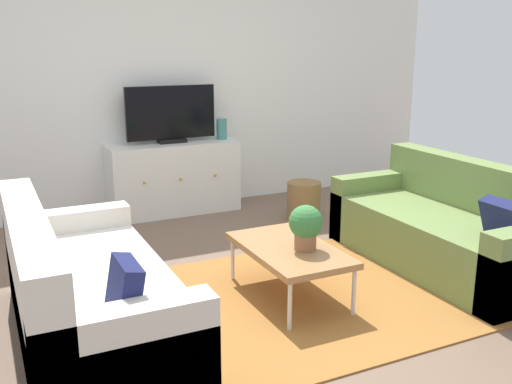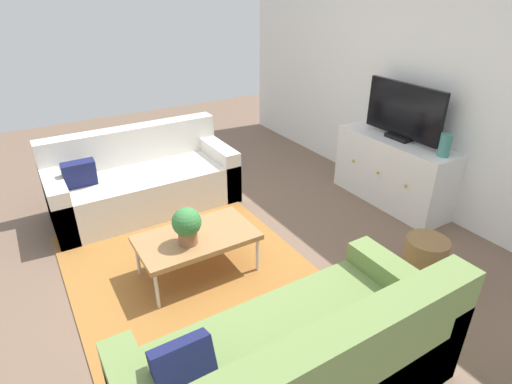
{
  "view_description": "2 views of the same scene",
  "coord_description": "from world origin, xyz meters",
  "views": [
    {
      "loc": [
        -1.86,
        -3.37,
        1.75
      ],
      "look_at": [
        0.0,
        0.47,
        0.63
      ],
      "focal_mm": 40.59,
      "sensor_mm": 36.0,
      "label": 1
    },
    {
      "loc": [
        2.64,
        -1.13,
        2.23
      ],
      "look_at": [
        0.0,
        0.47,
        0.63
      ],
      "focal_mm": 28.86,
      "sensor_mm": 36.0,
      "label": 2
    }
  ],
  "objects": [
    {
      "name": "ground_plane",
      "position": [
        0.0,
        0.0,
        0.0
      ],
      "size": [
        10.0,
        10.0,
        0.0
      ],
      "primitive_type": "plane",
      "color": "brown"
    },
    {
      "name": "wall_back",
      "position": [
        0.0,
        2.55,
        1.35
      ],
      "size": [
        6.4,
        0.12,
        2.7
      ],
      "primitive_type": "cube",
      "color": "white",
      "rests_on": "ground_plane"
    },
    {
      "name": "area_rug",
      "position": [
        0.0,
        -0.15,
        0.01
      ],
      "size": [
        2.5,
        1.9,
        0.01
      ],
      "primitive_type": "cube",
      "color": "#9E662D",
      "rests_on": "ground_plane"
    },
    {
      "name": "couch_left_side",
      "position": [
        -1.43,
        -0.1,
        0.28
      ],
      "size": [
        0.85,
        1.9,
        0.83
      ],
      "color": "silver",
      "rests_on": "ground_plane"
    },
    {
      "name": "couch_right_side",
      "position": [
        1.43,
        -0.1,
        0.28
      ],
      "size": [
        0.85,
        1.9,
        0.83
      ],
      "color": "olive",
      "rests_on": "ground_plane"
    },
    {
      "name": "coffee_table",
      "position": [
        -0.02,
        -0.09,
        0.35
      ],
      "size": [
        0.56,
        0.96,
        0.38
      ],
      "color": "#A37547",
      "rests_on": "ground_plane"
    },
    {
      "name": "potted_plant",
      "position": [
        0.05,
        -0.18,
        0.55
      ],
      "size": [
        0.23,
        0.23,
        0.31
      ],
      "color": "#936042",
      "rests_on": "coffee_table"
    },
    {
      "name": "tv_console",
      "position": [
        -0.08,
        2.27,
        0.37
      ],
      "size": [
        1.33,
        0.47,
        0.74
      ],
      "color": "white",
      "rests_on": "ground_plane"
    },
    {
      "name": "flat_screen_tv",
      "position": [
        -0.08,
        2.29,
        1.03
      ],
      "size": [
        0.93,
        0.16,
        0.58
      ],
      "color": "black",
      "rests_on": "tv_console"
    },
    {
      "name": "glass_vase",
      "position": [
        0.46,
        2.27,
        0.85
      ],
      "size": [
        0.11,
        0.11,
        0.22
      ],
      "primitive_type": "cylinder",
      "color": "teal",
      "rests_on": "tv_console"
    },
    {
      "name": "wicker_basket",
      "position": [
        1.02,
        1.47,
        0.19
      ],
      "size": [
        0.34,
        0.34,
        0.38
      ],
      "primitive_type": "cylinder",
      "color": "olive",
      "rests_on": "ground_plane"
    }
  ]
}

